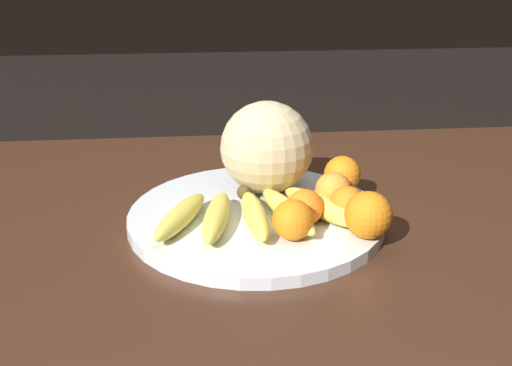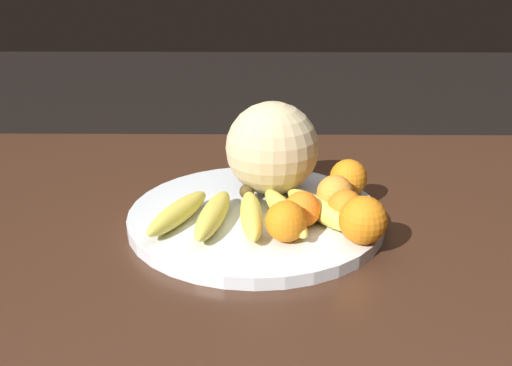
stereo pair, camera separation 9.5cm
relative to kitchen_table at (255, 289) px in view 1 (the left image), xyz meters
name	(u,v)px [view 1 (the left image)]	position (x,y,z in m)	size (l,w,h in m)	color
kitchen_table	(255,289)	(0.00, 0.00, 0.00)	(1.40, 1.05, 0.76)	#3D2316
fruit_bowl	(256,216)	(-0.01, -0.05, 0.10)	(0.41, 0.41, 0.02)	silver
melon	(267,148)	(-0.03, -0.14, 0.19)	(0.16, 0.16, 0.16)	#C6B284
banana_bunch	(252,212)	(0.00, -0.01, 0.13)	(0.33, 0.19, 0.04)	#473819
orange_front_left	(333,190)	(-0.13, -0.06, 0.14)	(0.06, 0.06, 0.06)	orange
orange_front_right	(293,220)	(-0.05, 0.05, 0.14)	(0.06, 0.06, 0.06)	orange
orange_mid_center	(347,204)	(-0.14, -0.01, 0.14)	(0.06, 0.06, 0.06)	orange
orange_back_left	(368,215)	(-0.16, 0.05, 0.15)	(0.07, 0.07, 0.07)	orange
orange_back_right	(305,207)	(-0.08, 0.00, 0.14)	(0.06, 0.06, 0.06)	orange
orange_top_small	(342,174)	(-0.16, -0.12, 0.14)	(0.06, 0.06, 0.06)	orange
produce_tag	(293,211)	(-0.07, -0.05, 0.11)	(0.08, 0.04, 0.00)	white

